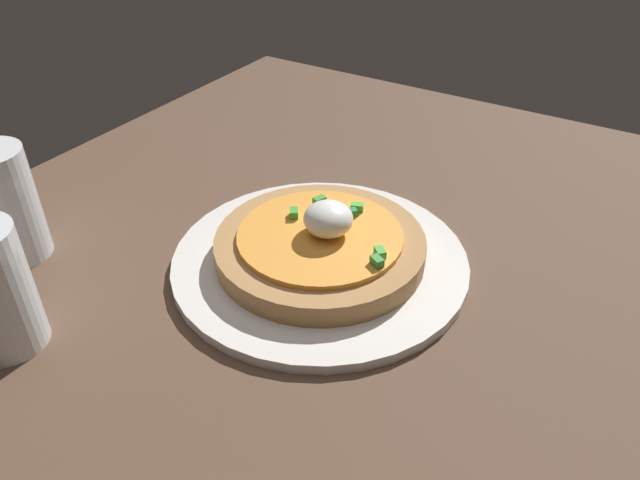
{
  "coord_description": "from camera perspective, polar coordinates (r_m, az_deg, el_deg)",
  "views": [
    {
      "loc": [
        -34.95,
        -29.25,
        40.14
      ],
      "look_at": [
        6.46,
        -3.83,
        5.73
      ],
      "focal_mm": 33.97,
      "sensor_mm": 36.0,
      "label": 1
    }
  ],
  "objects": [
    {
      "name": "dining_table",
      "position": [
        0.6,
        -6.4,
        -5.37
      ],
      "size": [
        112.01,
        76.87,
        2.68
      ],
      "primitive_type": "cube",
      "color": "brown",
      "rests_on": "ground"
    },
    {
      "name": "plate",
      "position": [
        0.61,
        0.0,
        -1.93
      ],
      "size": [
        29.63,
        29.63,
        1.05
      ],
      "primitive_type": "cylinder",
      "color": "white",
      "rests_on": "dining_table"
    },
    {
      "name": "cup_near",
      "position": [
        0.68,
        -27.61,
        2.53
      ],
      "size": [
        6.76,
        6.76,
        11.78
      ],
      "color": "silver",
      "rests_on": "dining_table"
    },
    {
      "name": "pizza",
      "position": [
        0.6,
        0.06,
        -0.37
      ],
      "size": [
        20.9,
        20.9,
        6.08
      ],
      "color": "#B4824E",
      "rests_on": "plate"
    }
  ]
}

